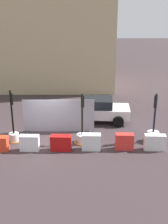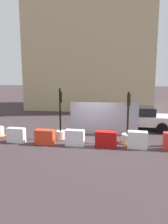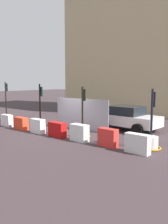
% 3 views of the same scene
% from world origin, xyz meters
% --- Properties ---
extents(ground_plane, '(120.00, 120.00, 0.00)m').
position_xyz_m(ground_plane, '(0.00, 0.00, 0.00)').
color(ground_plane, '#3A2E31').
extents(traffic_light_1, '(0.77, 0.77, 3.03)m').
position_xyz_m(traffic_light_1, '(-1.96, -0.06, 0.53)').
color(traffic_light_1, silver).
rests_on(traffic_light_1, ground_plane).
extents(traffic_light_2, '(0.91, 0.91, 2.90)m').
position_xyz_m(traffic_light_2, '(1.98, -0.29, 0.47)').
color(traffic_light_2, silver).
rests_on(traffic_light_2, ground_plane).
extents(traffic_light_3, '(1.00, 1.00, 2.86)m').
position_xyz_m(traffic_light_3, '(6.05, -0.12, 0.43)').
color(traffic_light_3, silver).
rests_on(traffic_light_3, ground_plane).
extents(construction_barrier_3, '(1.04, 0.45, 0.88)m').
position_xyz_m(construction_barrier_3, '(-0.85, -1.24, 0.44)').
color(construction_barrier_3, white).
rests_on(construction_barrier_3, ground_plane).
extents(construction_barrier_4, '(1.15, 0.51, 0.86)m').
position_xyz_m(construction_barrier_4, '(0.84, -1.21, 0.43)').
color(construction_barrier_4, red).
rests_on(construction_barrier_4, ground_plane).
extents(construction_barrier_5, '(1.04, 0.52, 0.91)m').
position_xyz_m(construction_barrier_5, '(2.47, -1.16, 0.46)').
color(construction_barrier_5, silver).
rests_on(construction_barrier_5, ground_plane).
extents(construction_barrier_6, '(1.00, 0.47, 0.90)m').
position_xyz_m(construction_barrier_6, '(4.26, -1.12, 0.45)').
color(construction_barrier_6, red).
rests_on(construction_barrier_6, ground_plane).
extents(construction_barrier_7, '(1.15, 0.45, 0.89)m').
position_xyz_m(construction_barrier_7, '(5.89, -1.21, 0.44)').
color(construction_barrier_7, silver).
rests_on(construction_barrier_7, ground_plane).
extents(car_white_van, '(4.17, 2.48, 1.59)m').
position_xyz_m(car_white_van, '(3.08, 3.10, 0.82)').
color(car_white_van, silver).
rests_on(car_white_van, ground_plane).
extents(building_main_facade, '(13.90, 7.81, 14.01)m').
position_xyz_m(building_main_facade, '(-1.82, 13.16, 7.03)').
color(building_main_facade, tan).
rests_on(building_main_facade, ground_plane).
extents(site_fence_panel, '(4.36, 0.50, 2.07)m').
position_xyz_m(site_fence_panel, '(0.53, 1.32, 0.99)').
color(site_fence_panel, '#9795A3').
rests_on(site_fence_panel, ground_plane).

